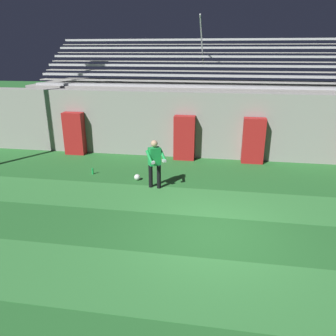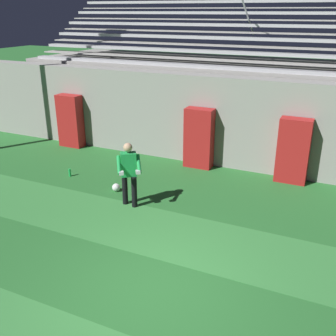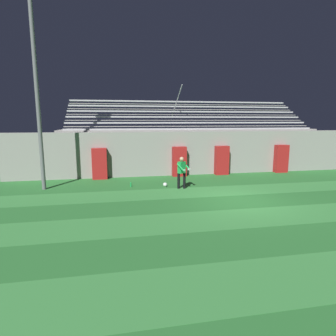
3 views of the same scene
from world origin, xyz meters
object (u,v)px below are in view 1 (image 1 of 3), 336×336
padding_pillar_gate_right (253,141)px  padding_pillar_far_left (74,134)px  goalkeeper (155,161)px  water_bottle (93,171)px  soccer_ball (137,177)px  padding_pillar_gate_left (184,138)px

padding_pillar_gate_right → padding_pillar_far_left: 7.77m
goalkeeper → water_bottle: size_ratio=6.96×
padding_pillar_far_left → goalkeeper: padding_pillar_far_left is taller
goalkeeper → soccer_ball: bearing=143.1°
goalkeeper → water_bottle: 2.87m
water_bottle → padding_pillar_far_left: bearing=125.8°
padding_pillar_far_left → water_bottle: 3.04m
soccer_ball → padding_pillar_far_left: bearing=142.7°
padding_pillar_gate_left → padding_pillar_far_left: bearing=180.0°
padding_pillar_gate_right → water_bottle: 6.56m
padding_pillar_gate_left → padding_pillar_far_left: (-4.93, 0.00, 0.00)m
water_bottle → padding_pillar_gate_right: bearing=21.4°
padding_pillar_gate_right → water_bottle: bearing=-158.6°
padding_pillar_gate_left → water_bottle: size_ratio=7.82×
padding_pillar_gate_left → padding_pillar_gate_right: (2.85, 0.00, 0.00)m
goalkeeper → padding_pillar_gate_right: bearing=43.3°
soccer_ball → water_bottle: 1.84m
padding_pillar_far_left → goalkeeper: (4.31, -3.27, 0.02)m
goalkeeper → water_bottle: bearing=160.9°
soccer_ball → padding_pillar_gate_right: bearing=32.4°
padding_pillar_gate_right → soccer_ball: bearing=-147.6°
padding_pillar_gate_left → goalkeeper: padding_pillar_gate_left is taller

